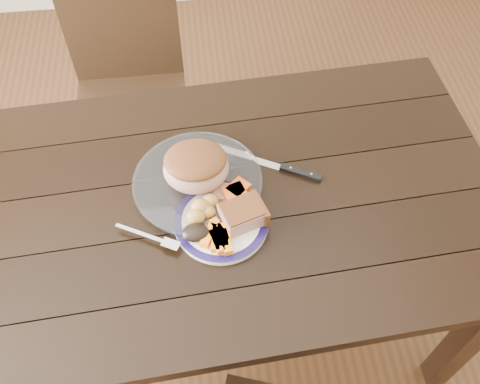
{
  "coord_description": "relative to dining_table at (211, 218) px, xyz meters",
  "views": [
    {
      "loc": [
        -0.01,
        -0.83,
        1.93
      ],
      "look_at": [
        0.08,
        -0.02,
        0.8
      ],
      "focal_mm": 40.0,
      "sensor_mm": 36.0,
      "label": 1
    }
  ],
  "objects": [
    {
      "name": "dark_mushroom",
      "position": [
        -0.04,
        -0.12,
        0.13
      ],
      "size": [
        0.07,
        0.05,
        0.03
      ],
      "primitive_type": "ellipsoid",
      "color": "black",
      "rests_on": "dinner_plate"
    },
    {
      "name": "roast_joint",
      "position": [
        -0.03,
        0.05,
        0.17
      ],
      "size": [
        0.18,
        0.15,
        0.11
      ],
      "primitive_type": "ellipsoid",
      "color": "tan",
      "rests_on": "serving_platter"
    },
    {
      "name": "dinner_plate",
      "position": [
        0.02,
        -0.08,
        0.1
      ],
      "size": [
        0.24,
        0.24,
        0.02
      ],
      "primitive_type": "cylinder",
      "color": "white",
      "rests_on": "dining_table"
    },
    {
      "name": "pumpkin_wedges",
      "position": [
        0.07,
        -0.01,
        0.13
      ],
      "size": [
        0.08,
        0.08,
        0.04
      ],
      "color": "#F0591A",
      "rests_on": "dinner_plate"
    },
    {
      "name": "fork",
      "position": [
        -0.15,
        -0.12,
        0.11
      ],
      "size": [
        0.17,
        0.1,
        0.0
      ],
      "rotation": [
        0.0,
        0.0,
        -0.48
      ],
      "color": "silver",
      "rests_on": "dinner_plate"
    },
    {
      "name": "carrot_batons",
      "position": [
        0.01,
        -0.14,
        0.12
      ],
      "size": [
        0.1,
        0.11,
        0.02
      ],
      "color": "orange",
      "rests_on": "dinner_plate"
    },
    {
      "name": "chair_far",
      "position": [
        -0.26,
        0.74,
        -0.13
      ],
      "size": [
        0.42,
        0.43,
        0.93
      ],
      "rotation": [
        0.0,
        0.0,
        3.15
      ],
      "color": "black",
      "rests_on": "ground"
    },
    {
      "name": "roasted_potatoes",
      "position": [
        -0.02,
        -0.06,
        0.13
      ],
      "size": [
        0.09,
        0.09,
        0.04
      ],
      "color": "gold",
      "rests_on": "dinner_plate"
    },
    {
      "name": "serving_platter",
      "position": [
        -0.03,
        0.05,
        0.1
      ],
      "size": [
        0.35,
        0.35,
        0.02
      ],
      "primitive_type": "cylinder",
      "color": "white",
      "rests_on": "dining_table"
    },
    {
      "name": "dining_table",
      "position": [
        0.0,
        0.0,
        0.0
      ],
      "size": [
        1.65,
        1.0,
        0.75
      ],
      "rotation": [
        0.0,
        0.0,
        0.06
      ],
      "color": "black",
      "rests_on": "ground"
    },
    {
      "name": "ground",
      "position": [
        -0.0,
        0.0,
        -0.66
      ],
      "size": [
        4.0,
        4.0,
        0.0
      ],
      "primitive_type": "plane",
      "color": "#472B16",
      "rests_on": "ground"
    },
    {
      "name": "pork_slice",
      "position": [
        0.08,
        -0.09,
        0.14
      ],
      "size": [
        0.13,
        0.11,
        0.05
      ],
      "primitive_type": "cube",
      "rotation": [
        0.0,
        0.0,
        0.32
      ],
      "color": "#AB7668",
      "rests_on": "dinner_plate"
    },
    {
      "name": "carving_knife",
      "position": [
        0.22,
        0.08,
        0.1
      ],
      "size": [
        0.29,
        0.17,
        0.01
      ],
      "rotation": [
        0.0,
        0.0,
        -0.48
      ],
      "color": "silver",
      "rests_on": "dining_table"
    },
    {
      "name": "cut_slice",
      "position": [
        0.05,
        -0.0,
        0.12
      ],
      "size": [
        0.08,
        0.07,
        0.02
      ],
      "primitive_type": "cube",
      "rotation": [
        0.0,
        0.0,
        -0.3
      ],
      "color": "tan",
      "rests_on": "serving_platter"
    },
    {
      "name": "plate_rim",
      "position": [
        0.02,
        -0.08,
        0.11
      ],
      "size": [
        0.24,
        0.24,
        0.02
      ],
      "primitive_type": "torus",
      "color": "#150D44",
      "rests_on": "dinner_plate"
    }
  ]
}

